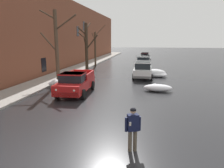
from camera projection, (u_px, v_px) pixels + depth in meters
ground_plane at (43, 156)px, 7.83m from camera, size 200.00×200.00×0.00m
left_sidewalk_slab at (66, 73)px, 26.29m from camera, size 3.03×80.00×0.14m
brick_townhouse_facade at (48, 32)px, 25.61m from camera, size 0.63×80.00×10.02m
snow_bank_along_left_kerb at (158, 75)px, 23.90m from camera, size 1.92×1.26×0.54m
snow_bank_mid_block_left at (60, 84)px, 18.63m from camera, size 2.06×1.01×0.73m
snow_bank_near_corner_right at (153, 73)px, 24.18m from camera, size 2.67×1.38×0.87m
snow_bank_along_right_kerb at (72, 78)px, 21.56m from camera, size 3.19×0.92×0.62m
snow_bank_far_right_pile at (157, 88)px, 17.43m from camera, size 2.32×1.02×0.63m
bare_tree_second_along_sidewalk at (56, 45)px, 19.59m from camera, size 3.98×1.16×6.93m
bare_tree_mid_block at (86, 45)px, 28.58m from camera, size 3.46×4.26×6.49m
bare_tree_far_down_block at (95, 48)px, 33.14m from camera, size 1.92×2.95×6.37m
pickup_truck_red_approaching_near_lane at (75, 83)px, 16.53m from camera, size 2.40×5.10×1.76m
suv_white_parked_kerbside_close at (143, 69)px, 23.19m from camera, size 2.11×4.53×1.82m
suv_black_parked_kerbside_mid at (143, 62)px, 29.69m from camera, size 2.42×4.68×1.82m
sedan_silver_parked_far_down_block at (145, 59)px, 37.29m from camera, size 2.09×4.05×1.42m
sedan_maroon_queued_behind_truck at (145, 56)px, 43.31m from camera, size 2.12×4.15×1.42m
pedestrian_with_coffee at (133, 126)px, 7.99m from camera, size 0.63×0.48×1.76m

